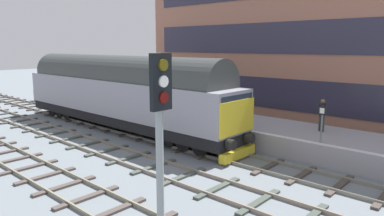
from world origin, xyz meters
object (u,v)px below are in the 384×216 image
at_px(platform_number_sign, 322,119).
at_px(waiting_passenger, 322,112).
at_px(diesel_locomotive, 118,91).
at_px(signal_post_mid, 161,158).

distance_m(platform_number_sign, waiting_passenger, 2.28).
distance_m(diesel_locomotive, waiting_passenger, 12.06).
bearing_deg(signal_post_mid, waiting_passenger, 9.63).
distance_m(signal_post_mid, platform_number_sign, 11.05).
bearing_deg(platform_number_sign, signal_post_mid, -172.80).
bearing_deg(waiting_passenger, signal_post_mid, 121.71).
relative_size(diesel_locomotive, platform_number_sign, 11.29).
relative_size(diesel_locomotive, waiting_passenger, 11.26).
xyz_separation_m(platform_number_sign, waiting_passenger, (2.12, 0.83, -0.12)).
bearing_deg(signal_post_mid, platform_number_sign, 7.20).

